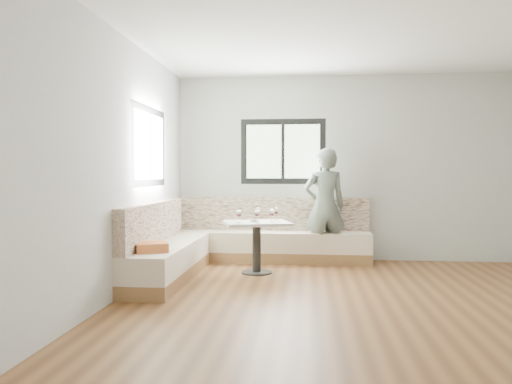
# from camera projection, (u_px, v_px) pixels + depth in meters

# --- Properties ---
(room) EXTENTS (5.01, 5.01, 2.81)m
(room) POSITION_uv_depth(u_px,v_px,m) (350.00, 164.00, 5.17)
(room) COLOR brown
(room) RESTS_ON ground
(banquette) EXTENTS (2.90, 2.80, 0.95)m
(banquette) POSITION_uv_depth(u_px,v_px,m) (230.00, 244.00, 6.90)
(banquette) COLOR olive
(banquette) RESTS_ON ground
(table) EXTENTS (0.98, 0.86, 0.68)m
(table) POSITION_uv_depth(u_px,v_px,m) (257.00, 235.00, 6.55)
(table) COLOR black
(table) RESTS_ON ground
(person) EXTENTS (0.69, 0.54, 1.68)m
(person) POSITION_uv_depth(u_px,v_px,m) (325.00, 206.00, 7.24)
(person) COLOR slate
(person) RESTS_ON ground
(olive_ramekin) EXTENTS (0.10, 0.10, 0.04)m
(olive_ramekin) POSITION_uv_depth(u_px,v_px,m) (253.00, 220.00, 6.52)
(olive_ramekin) COLOR white
(olive_ramekin) RESTS_ON table
(wine_glass_a) EXTENTS (0.08, 0.08, 0.18)m
(wine_glass_a) POSITION_uv_depth(u_px,v_px,m) (239.00, 213.00, 6.34)
(wine_glass_a) COLOR white
(wine_glass_a) RESTS_ON table
(wine_glass_b) EXTENTS (0.08, 0.08, 0.18)m
(wine_glass_b) POSITION_uv_depth(u_px,v_px,m) (257.00, 213.00, 6.34)
(wine_glass_b) COLOR white
(wine_glass_b) RESTS_ON table
(wine_glass_c) EXTENTS (0.08, 0.08, 0.18)m
(wine_glass_c) POSITION_uv_depth(u_px,v_px,m) (272.00, 213.00, 6.45)
(wine_glass_c) COLOR white
(wine_glass_c) RESTS_ON table
(wine_glass_d) EXTENTS (0.08, 0.08, 0.18)m
(wine_glass_d) POSITION_uv_depth(u_px,v_px,m) (258.00, 212.00, 6.64)
(wine_glass_d) COLOR white
(wine_glass_d) RESTS_ON table
(wine_glass_e) EXTENTS (0.08, 0.08, 0.18)m
(wine_glass_e) POSITION_uv_depth(u_px,v_px,m) (276.00, 211.00, 6.72)
(wine_glass_e) COLOR white
(wine_glass_e) RESTS_ON table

